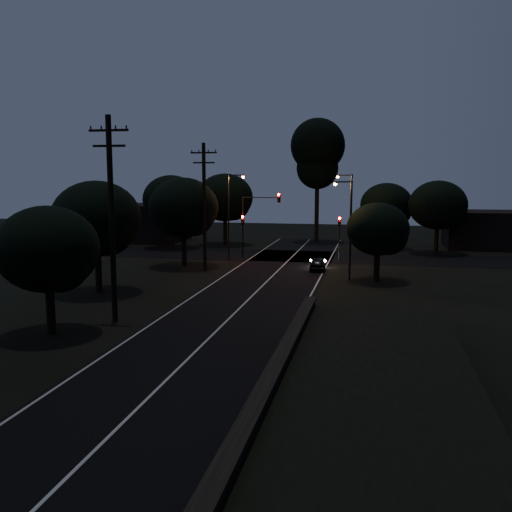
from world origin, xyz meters
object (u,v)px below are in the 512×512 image
at_px(signal_mast, 260,213).
at_px(tall_pine, 318,153).
at_px(utility_pole_far, 204,205).
at_px(car, 318,264).
at_px(utility_pole_mid, 112,216).
at_px(streetlight_a, 230,211).
at_px(streetlight_b, 349,208).
at_px(signal_right, 339,230).
at_px(signal_left, 243,228).
at_px(streetlight_c, 348,223).

bearing_deg(signal_mast, tall_pine, 75.38).
relative_size(utility_pole_far, car, 3.20).
bearing_deg(signal_mast, utility_pole_mid, -97.04).
height_order(streetlight_a, streetlight_b, same).
height_order(utility_pole_far, streetlight_b, utility_pole_far).
bearing_deg(car, signal_right, -107.95).
distance_m(streetlight_a, streetlight_b, 12.19).
xyz_separation_m(utility_pole_mid, signal_left, (1.40, 24.99, -2.90)).
xyz_separation_m(signal_right, car, (-1.40, -5.93, -2.28)).
xyz_separation_m(signal_mast, car, (6.11, -5.93, -3.78)).
bearing_deg(car, tall_pine, -88.68).
distance_m(tall_pine, streetlight_c, 26.19).
distance_m(utility_pole_far, streetlight_c, 12.05).
height_order(utility_pole_far, tall_pine, tall_pine).
height_order(utility_pole_far, signal_mast, utility_pole_far).
height_order(streetlight_a, car, streetlight_a).
height_order(signal_left, streetlight_b, streetlight_b).
bearing_deg(streetlight_c, signal_left, 136.24).
xyz_separation_m(utility_pole_mid, tall_pine, (7.00, 40.00, 4.76)).
relative_size(streetlight_b, car, 2.44).
bearing_deg(tall_pine, signal_left, -110.46).
relative_size(signal_left, car, 1.25).
height_order(streetlight_c, car, streetlight_c).
xyz_separation_m(utility_pole_far, signal_right, (10.60, 7.99, -2.65)).
relative_size(utility_pole_mid, signal_right, 2.68).
height_order(signal_right, signal_mast, signal_mast).
bearing_deg(streetlight_a, car, -24.87).
relative_size(utility_pole_far, streetlight_a, 1.31).
relative_size(utility_pole_mid, tall_pine, 0.76).
distance_m(signal_left, signal_right, 9.20).
relative_size(utility_pole_far, streetlight_c, 1.40).
bearing_deg(utility_pole_mid, utility_pole_far, 90.00).
bearing_deg(utility_pole_mid, streetlight_c, 51.74).
height_order(utility_pole_mid, signal_mast, utility_pole_mid).
bearing_deg(signal_left, signal_right, 0.00).
height_order(utility_pole_far, signal_left, utility_pole_far).
bearing_deg(signal_right, streetlight_a, -168.66).
distance_m(utility_pole_far, tall_pine, 24.56).
xyz_separation_m(utility_pole_far, signal_left, (1.40, 7.99, -2.65)).
bearing_deg(car, streetlight_a, -29.54).
distance_m(utility_pole_mid, car, 21.79).
xyz_separation_m(utility_pole_mid, signal_mast, (3.09, 24.99, -1.40)).
height_order(signal_mast, streetlight_c, streetlight_c).
bearing_deg(tall_pine, streetlight_c, -79.07).
height_order(utility_pole_mid, signal_left, utility_pole_mid).
bearing_deg(signal_right, utility_pole_mid, -112.99).
bearing_deg(streetlight_b, utility_pole_mid, -111.30).
bearing_deg(utility_pole_far, streetlight_a, 83.41).
relative_size(signal_right, car, 1.25).
distance_m(utility_pole_far, car, 10.64).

